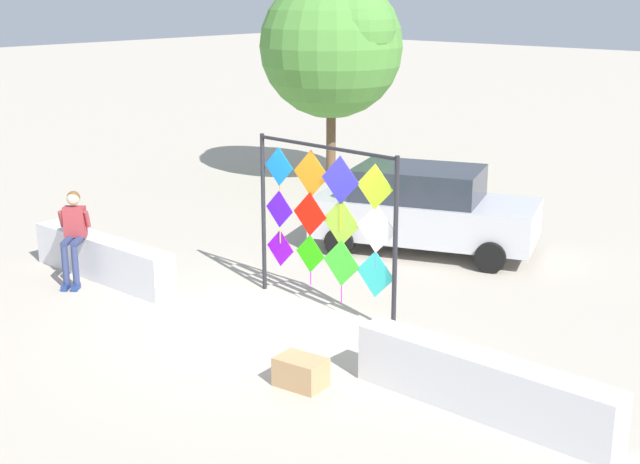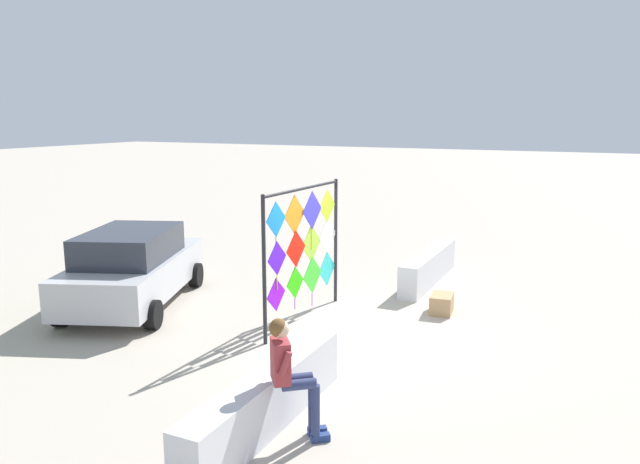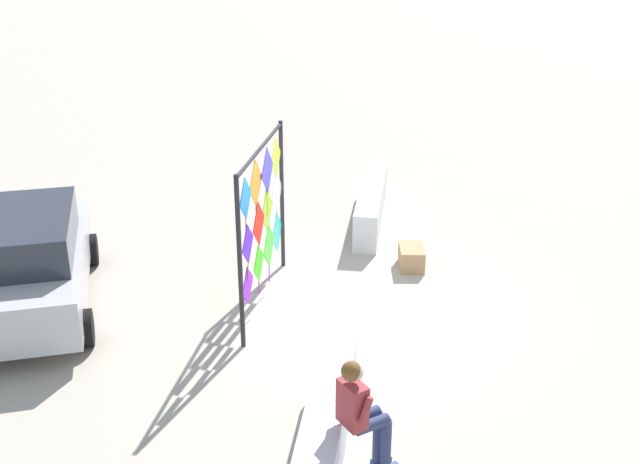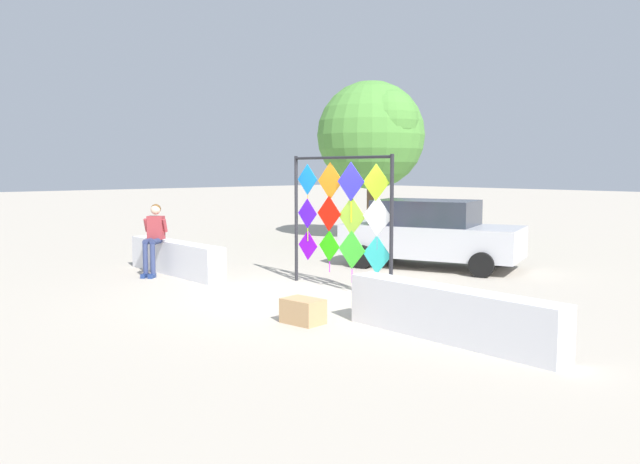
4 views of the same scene
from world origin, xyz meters
name	(u,v)px [view 2 (image 2 of 4)]	position (x,y,z in m)	size (l,w,h in m)	color
ground	(362,331)	(0.00, 0.00, 0.00)	(120.00, 120.00, 0.00)	#ADA393
plaza_ledge_left	(267,400)	(-3.80, -0.20, 0.37)	(3.42, 0.44, 0.74)	silver
plaza_ledge_right	(429,267)	(3.80, -0.20, 0.37)	(3.42, 0.44, 0.74)	silver
kite_display_rack	(305,242)	(0.10, 1.24, 1.56)	(2.85, 0.17, 2.64)	#232328
seated_vendor	(291,369)	(-3.96, -0.64, 0.95)	(0.72, 0.76, 1.59)	navy
parked_car	(133,267)	(-0.62, 4.90, 0.82)	(4.55, 3.17, 1.62)	#B7B7BC
cardboard_box_large	(442,304)	(1.67, -1.07, 0.19)	(0.63, 0.42, 0.38)	tan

